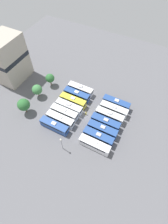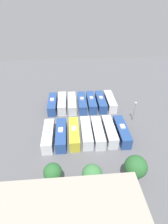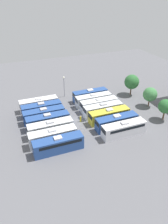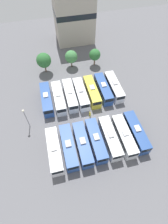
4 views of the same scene
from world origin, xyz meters
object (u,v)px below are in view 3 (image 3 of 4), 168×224
bus_6 (58,144)px  bus_13 (124,129)px  bus_12 (117,122)px  bus_3 (48,121)px  tree_0 (132,82)px  bus_7 (90,95)px  light_pole (64,83)px  bus_5 (53,136)px  worker_person (81,119)px  bus_2 (44,115)px  tree_1 (150,94)px  bus_8 (94,100)px  tree_2 (165,106)px  bus_1 (42,109)px  bus_11 (109,115)px  bus_10 (103,109)px  bus_4 (51,128)px  bus_9 (99,104)px  bus_0 (39,104)px

bus_6 → bus_13: size_ratio=1.00×
bus_12 → bus_13: bearing=0.9°
bus_3 → tree_0: 29.70m
bus_7 → light_pole: size_ratio=1.59×
bus_5 → tree_0: bearing=117.3°
bus_12 → worker_person: 9.12m
bus_12 → worker_person: bearing=-129.0°
bus_2 → bus_6: size_ratio=1.00×
bus_5 → bus_3: bearing=175.7°
bus_3 → tree_1: 29.03m
bus_7 → tree_0: bearing=85.2°
bus_3 → bus_8: size_ratio=1.00×
tree_2 → bus_6: bearing=-85.9°
bus_2 → tree_0: (-5.18, 28.62, 2.56)m
worker_person → bus_1: bearing=-131.0°
bus_11 → bus_13: bearing=2.5°
bus_6 → bus_7: bearing=141.4°
bus_13 → bus_3: bearing=-122.9°
bus_10 → bus_3: bearing=-89.9°
light_pole → worker_person: bearing=-2.2°
bus_10 → bus_4: bearing=-77.4°
bus_2 → bus_7: 16.55m
bus_11 → tree_0: bearing=130.3°
bus_2 → bus_8: (-3.06, 14.92, 0.00)m
bus_1 → bus_4: size_ratio=1.00×
bus_1 → bus_13: (16.08, 15.28, 0.00)m
bus_9 → light_pole: bearing=-151.5°
bus_2 → bus_6: (12.83, 0.06, 0.00)m
bus_5 → bus_8: 19.84m
tree_1 → tree_2: 7.50m
bus_13 → worker_person: bus_13 is taller
bus_8 → bus_13: 15.98m
light_pole → tree_0: size_ratio=1.00×
bus_1 → bus_9: same height
bus_1 → bus_9: 15.42m
bus_1 → bus_9: bearing=77.8°
tree_1 → bus_9: bearing=-103.1°
bus_12 → light_pole: bearing=-163.1°
bus_1 → bus_9: size_ratio=1.00×
bus_0 → bus_5: bearing=-0.9°
bus_4 → bus_2: bearing=-179.4°
bus_0 → bus_9: bearing=67.0°
bus_8 → bus_11: 9.38m
bus_0 → tree_0: tree_0 is taller
bus_11 → bus_13: 6.61m
bus_12 → tree_1: size_ratio=1.83×
bus_6 → bus_8: bearing=136.9°
tree_2 → bus_1: bearing=-116.4°
bus_3 → bus_7: size_ratio=1.00×
bus_7 → bus_10: size_ratio=1.00×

